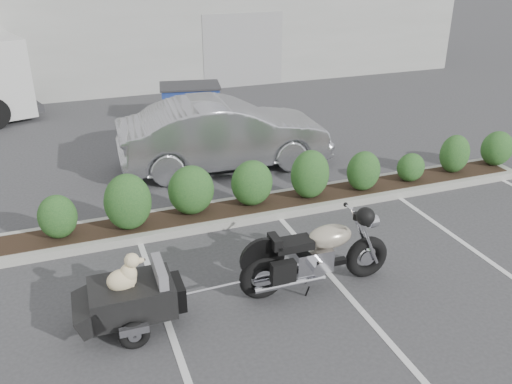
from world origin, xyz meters
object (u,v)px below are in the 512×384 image
object	(u,v)px
pet_trailer	(131,297)
motorcycle	(317,256)
sedan	(224,134)
dumpster	(191,104)

from	to	relation	value
pet_trailer	motorcycle	bearing A→B (deg)	0.57
sedan	dumpster	world-z (taller)	sedan
dumpster	sedan	bearing A→B (deg)	-80.69
sedan	dumpster	bearing A→B (deg)	1.66
motorcycle	sedan	xyz separation A→B (m)	(0.17, 5.25, 0.24)
motorcycle	pet_trailer	distance (m)	2.79
sedan	dumpster	xyz separation A→B (m)	(0.09, 3.61, -0.23)
motorcycle	dumpster	distance (m)	8.87
motorcycle	sedan	world-z (taller)	sedan
pet_trailer	sedan	size ratio (longest dim) A/B	0.40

